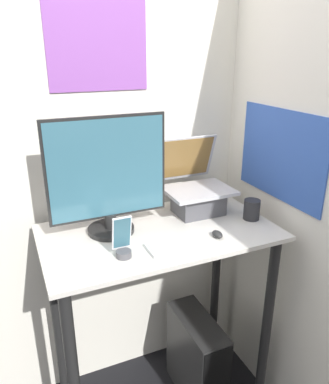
{
  "coord_description": "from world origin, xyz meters",
  "views": [
    {
      "loc": [
        -0.58,
        -1.09,
        1.8
      ],
      "look_at": [
        0.03,
        0.29,
        1.22
      ],
      "focal_mm": 35.0,
      "sensor_mm": 36.0,
      "label": 1
    }
  ],
  "objects": [
    {
      "name": "wall_back",
      "position": [
        -0.0,
        0.67,
        1.3
      ],
      "size": [
        6.0,
        0.06,
        2.6
      ],
      "color": "silver",
      "rests_on": "ground_plane"
    },
    {
      "name": "wall_side_right",
      "position": [
        0.6,
        0.0,
        1.3
      ],
      "size": [
        0.06,
        6.0,
        2.6
      ],
      "color": "silver",
      "rests_on": "ground_plane"
    },
    {
      "name": "desk",
      "position": [
        0.0,
        0.29,
        0.81
      ],
      "size": [
        1.03,
        0.58,
        1.04
      ],
      "color": "beige",
      "rests_on": "ground_plane"
    },
    {
      "name": "laptop",
      "position": [
        0.25,
        0.42,
        1.14
      ],
      "size": [
        0.32,
        0.32,
        0.36
      ],
      "color": "#4C4C51",
      "rests_on": "desk"
    },
    {
      "name": "monitor",
      "position": [
        -0.2,
        0.37,
        1.29
      ],
      "size": [
        0.51,
        0.2,
        0.51
      ],
      "color": "black",
      "rests_on": "desk"
    },
    {
      "name": "keyboard",
      "position": [
        0.02,
        0.13,
        1.05
      ],
      "size": [
        0.26,
        0.11,
        0.02
      ],
      "color": "white",
      "rests_on": "desk"
    },
    {
      "name": "mouse",
      "position": [
        0.2,
        0.13,
        1.06
      ],
      "size": [
        0.04,
        0.06,
        0.03
      ],
      "color": "#262626",
      "rests_on": "desk"
    },
    {
      "name": "cell_phone",
      "position": [
        -0.22,
        0.14,
        1.1
      ],
      "size": [
        0.07,
        0.06,
        0.17
      ],
      "color": "#4C4C51",
      "rests_on": "desk"
    },
    {
      "name": "computer_tower",
      "position": [
        0.2,
        0.27,
        0.25
      ],
      "size": [
        0.17,
        0.42,
        0.5
      ],
      "color": "black",
      "rests_on": "ground_plane"
    },
    {
      "name": "mug",
      "position": [
        0.45,
        0.23,
        1.09
      ],
      "size": [
        0.08,
        0.08,
        0.1
      ],
      "color": "#262628",
      "rests_on": "desk"
    }
  ]
}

